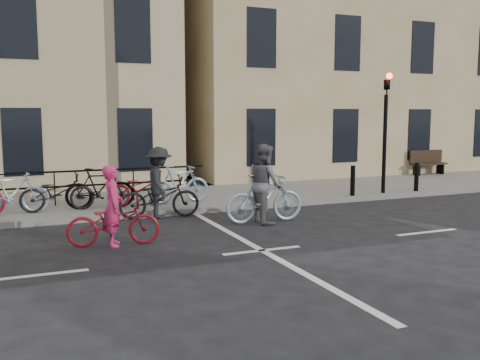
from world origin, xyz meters
name	(u,v)px	position (x,y,z in m)	size (l,w,h in m)	color
ground	(262,251)	(0.00, 0.00, 0.00)	(120.00, 120.00, 0.00)	black
sidewalk	(27,209)	(-4.00, 6.00, 0.07)	(46.00, 4.00, 0.15)	slate
building_east	(318,36)	(9.00, 13.00, 6.15)	(14.00, 10.00, 12.00)	tan
traffic_light	(386,118)	(6.20, 4.34, 2.45)	(0.18, 0.30, 3.90)	black
bollard_east	(353,181)	(5.00, 4.25, 0.60)	(0.14, 0.14, 0.90)	black
bollard_west	(416,177)	(7.40, 4.25, 0.60)	(0.14, 0.14, 0.90)	black
bench	(427,161)	(11.00, 7.73, 0.67)	(1.60, 0.41, 0.97)	black
parked_bikes	(33,193)	(-3.87, 5.04, 0.65)	(9.35, 1.23, 1.05)	black
cyclist_pink	(113,218)	(-2.52, 1.51, 0.55)	(1.87, 0.90, 1.60)	maroon
cyclist_grey	(265,191)	(1.19, 2.35, 0.76)	(1.97, 0.94, 1.88)	#8CA6B7
cyclist_dark	(159,190)	(-0.98, 3.90, 0.70)	(2.06, 1.22, 1.78)	black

